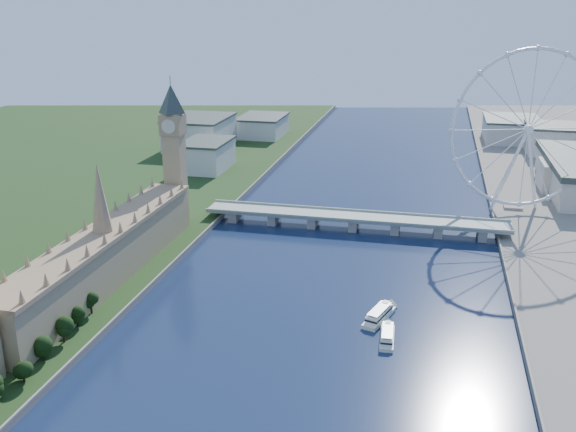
% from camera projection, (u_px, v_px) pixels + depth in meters
% --- Properties ---
extents(parliament_range, '(24.00, 200.00, 70.00)m').
position_uv_depth(parliament_range, '(105.00, 255.00, 369.92)').
color(parliament_range, tan).
rests_on(parliament_range, ground).
extents(big_ben, '(20.02, 20.02, 110.00)m').
position_uv_depth(big_ben, '(173.00, 136.00, 454.40)').
color(big_ben, tan).
rests_on(big_ben, ground).
extents(westminster_bridge, '(220.00, 22.00, 9.50)m').
position_uv_depth(westminster_bridge, '(354.00, 220.00, 466.69)').
color(westminster_bridge, gray).
rests_on(westminster_bridge, ground).
extents(london_eye, '(113.60, 39.12, 124.30)m').
position_uv_depth(london_eye, '(528.00, 130.00, 472.77)').
color(london_eye, silver).
rests_on(london_eye, ground).
extents(county_hall, '(54.00, 144.00, 35.00)m').
position_uv_depth(county_hall, '(575.00, 194.00, 551.84)').
color(county_hall, beige).
rests_on(county_hall, ground).
extents(city_skyline, '(505.00, 280.00, 32.00)m').
position_uv_depth(city_skyline, '(421.00, 138.00, 695.39)').
color(city_skyline, beige).
rests_on(city_skyline, ground).
extents(tour_boat_near, '(17.15, 31.91, 6.86)m').
position_uv_depth(tour_boat_near, '(379.00, 319.00, 334.33)').
color(tour_boat_near, white).
rests_on(tour_boat_near, ground).
extents(tour_boat_far, '(8.28, 27.93, 6.09)m').
position_uv_depth(tour_boat_far, '(387.00, 340.00, 314.16)').
color(tour_boat_far, beige).
rests_on(tour_boat_far, ground).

